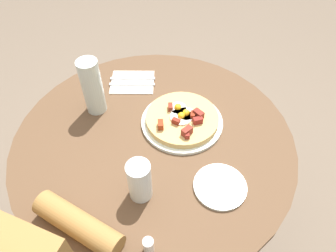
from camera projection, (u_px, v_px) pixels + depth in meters
ground_plane at (158, 227)px, 1.59m from camera, size 6.00×6.00×0.00m
dining_table at (155, 166)px, 1.18m from camera, size 0.95×0.95×0.73m
pizza_plate at (182, 122)px, 1.09m from camera, size 0.29×0.29×0.01m
breakfast_pizza at (182, 118)px, 1.07m from camera, size 0.25×0.25×0.05m
bread_plate at (220, 186)px, 0.91m from camera, size 0.16×0.16×0.01m
napkin at (132, 82)px, 1.24m from camera, size 0.19×0.21×0.00m
fork at (133, 78)px, 1.25m from camera, size 0.08×0.17×0.00m
knife at (132, 84)px, 1.22m from camera, size 0.08×0.17×0.00m
water_glass at (140, 181)px, 0.85m from camera, size 0.07×0.07×0.14m
water_bottle at (92, 87)px, 1.06m from camera, size 0.07×0.07×0.21m
salt_shaker at (148, 246)px, 0.77m from camera, size 0.03×0.03×0.06m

